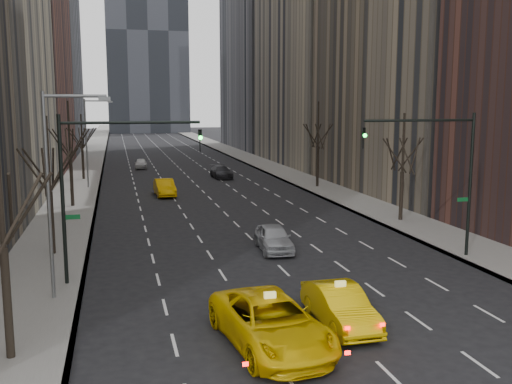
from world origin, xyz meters
TOP-DOWN VIEW (x-y plane):
  - ground at (0.00, 0.00)m, footprint 400.00×400.00m
  - sidewalk_left at (-12.25, 70.00)m, footprint 4.50×320.00m
  - sidewalk_right at (12.25, 70.00)m, footprint 4.50×320.00m
  - tree_lw_a at (-12.00, 4.00)m, footprint 3.36×3.50m
  - tree_lw_b at (-12.00, 18.00)m, footprint 3.36×3.50m
  - tree_lw_c at (-12.00, 34.00)m, footprint 3.36×3.50m
  - tree_lw_d at (-12.00, 52.00)m, footprint 3.36×3.50m
  - tree_rw_b at (12.00, 22.00)m, footprint 3.36×3.50m
  - tree_rw_c at (12.00, 40.00)m, footprint 3.36×3.50m
  - traffic_mast_left at (-9.11, 12.00)m, footprint 6.69×0.39m
  - traffic_mast_right at (9.11, 12.00)m, footprint 6.69×0.39m
  - streetlight_near at (-10.84, 10.00)m, footprint 2.83×0.22m
  - streetlight_far at (-10.84, 45.00)m, footprint 2.83×0.22m
  - taxi_suv at (-3.15, 3.05)m, footprint 3.80×6.82m
  - taxi_sedan at (-0.00, 4.31)m, footprint 1.72×4.82m
  - silver_sedan_ahead at (0.61, 16.10)m, footprint 2.14×4.65m
  - far_taxi at (-3.94, 38.35)m, footprint 1.90×4.91m
  - far_suv_grey at (3.68, 50.11)m, footprint 2.22×5.02m
  - far_car_white at (-5.07, 62.61)m, footprint 1.87×4.10m

SIDE VIEW (x-z plane):
  - ground at x=0.00m, z-range 0.00..0.00m
  - sidewalk_left at x=-12.25m, z-range 0.00..0.15m
  - sidewalk_right at x=12.25m, z-range 0.00..0.15m
  - far_car_white at x=-5.07m, z-range 0.00..1.36m
  - far_suv_grey at x=3.68m, z-range 0.00..1.43m
  - silver_sedan_ahead at x=0.61m, z-range 0.00..1.55m
  - taxi_sedan at x=0.00m, z-range 0.00..1.58m
  - far_taxi at x=-3.94m, z-range 0.00..1.59m
  - taxi_suv at x=-3.15m, z-range 0.00..1.80m
  - tree_lw_d at x=-12.00m, z-range -0.12..7.24m
  - tree_lw_b at x=-12.00m, z-range -0.19..7.63m
  - tree_rw_b at x=12.00m, z-range -0.19..7.63m
  - tree_lw_a at x=-12.00m, z-range -0.26..8.02m
  - tree_lw_c at x=-12.00m, z-range -0.33..8.41m
  - tree_rw_c at x=12.00m, z-range -0.33..8.41m
  - traffic_mast_left at x=-9.11m, z-range 1.49..9.49m
  - traffic_mast_right at x=9.11m, z-range 1.49..9.49m
  - streetlight_near at x=-10.84m, z-range 1.12..10.12m
  - streetlight_far at x=-10.84m, z-range 1.12..10.12m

